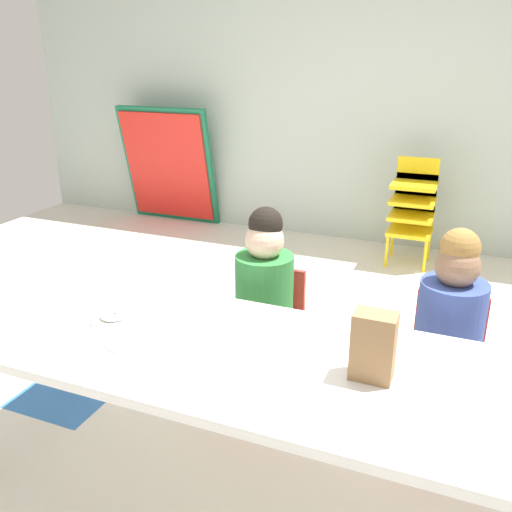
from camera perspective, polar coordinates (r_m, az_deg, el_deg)
The scene contains 11 objects.
ground_plane at distance 2.79m, azimuth 2.13°, elevation -13.32°, with size 6.67×4.79×0.02m.
back_wall at distance 4.65m, azimuth 13.13°, elevation 17.56°, with size 6.67×0.10×2.68m, color #B2C1B7.
craft_table at distance 1.90m, azimuth -1.31°, elevation -11.04°, with size 2.10×0.75×0.59m.
seated_child_near_camera at distance 2.45m, azimuth 0.94°, elevation -3.28°, with size 0.32×0.31×0.92m.
seated_child_middle_seat at distance 2.31m, azimuth 19.56°, elevation -6.10°, with size 0.33×0.33×0.92m.
kid_chair_yellow_stack at distance 4.30m, azimuth 16.02°, elevation 5.11°, with size 0.32×0.30×0.80m.
folded_activity_table at distance 5.23m, azimuth -9.11°, elevation 9.23°, with size 0.90×0.29×1.09m.
paper_bag_brown at distance 1.73m, azimuth 12.11°, elevation -9.15°, with size 0.13×0.09×0.22m, color #9E754C.
paper_plate_near_edge at distance 2.15m, azimuth -14.58°, elevation -6.30°, with size 0.18×0.18×0.01m, color white.
paper_plate_center_table at distance 1.98m, azimuth -12.79°, elevation -8.64°, with size 0.18×0.18×0.01m, color white.
donut_powdered_on_plate at distance 2.15m, azimuth -14.63°, elevation -5.86°, with size 0.10×0.10×0.03m, color white.
Camera 1 is at (0.79, -2.18, 1.55)m, focal length 38.45 mm.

